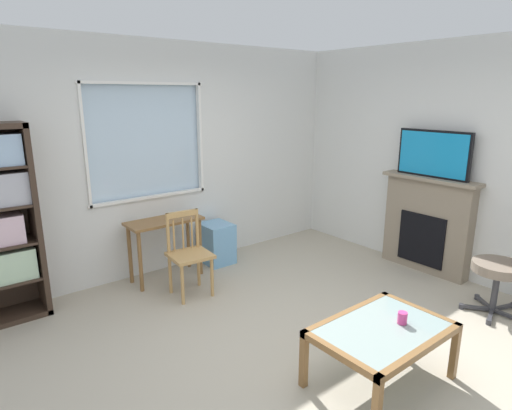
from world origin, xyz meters
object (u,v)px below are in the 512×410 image
Objects in this scene: office_chair at (510,262)px; fireplace at (427,224)px; tv at (433,154)px; desk_under_window at (165,231)px; coffee_table at (382,335)px; sippy_cup at (402,318)px; wooden_chair at (189,253)px; plastic_drawer_unit at (217,243)px.

fireplace is at bearing 68.88° from office_chair.
fireplace is 1.16× the size of office_chair.
fireplace is at bearing 0.00° from tv.
coffee_table is at bearing -81.99° from desk_under_window.
fireplace reaches higher than sippy_cup.
fireplace is 2.31m from sippy_cup.
coffee_table is (-2.21, -0.97, -1.04)m from tv.
fireplace reaches higher than office_chair.
tv is at bearing -25.23° from wooden_chair.
office_chair reaches higher than wooden_chair.
wooden_chair is 1.03× the size of tv.
fireplace reaches higher than wooden_chair.
sippy_cup is at bearing -153.65° from fireplace.
tv reaches higher than office_chair.
desk_under_window reaches higher than plastic_drawer_unit.
plastic_drawer_unit is at bearing 82.66° from coffee_table.
wooden_chair is at bearing 103.25° from sippy_cup.
tv reaches higher than sippy_cup.
coffee_table is 11.22× the size of sippy_cup.
fireplace is 0.85m from tv.
desk_under_window is 0.85× the size of office_chair.
plastic_drawer_unit is (0.73, 0.05, -0.32)m from desk_under_window.
office_chair is at bearing -110.30° from tv.
plastic_drawer_unit is at bearing 38.03° from wooden_chair.
wooden_chair is 3.18m from office_chair.
office_chair is 1.64m from sippy_cup.
desk_under_window is 0.73× the size of fireplace.
plastic_drawer_unit is 2.60m from fireplace.
tv is (2.59, -1.73, 0.86)m from desk_under_window.
desk_under_window reaches higher than sippy_cup.
wooden_chair is 3.01m from tv.
tv is (2.57, -1.21, 0.97)m from wooden_chair.
sippy_cup is (-1.64, 0.09, -0.05)m from office_chair.
wooden_chair is at bearing -141.97° from plastic_drawer_unit.
office_chair is at bearing -47.03° from wooden_chair.
desk_under_window is at bearing 101.08° from sippy_cup.
fireplace is 2.43m from coffee_table.
wooden_chair is 0.94m from plastic_drawer_unit.
fireplace is (2.61, -1.73, 0.01)m from desk_under_window.
coffee_table is (-1.80, 0.14, -0.16)m from office_chair.
tv is 9.69× the size of sippy_cup.
fireplace reaches higher than plastic_drawer_unit.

